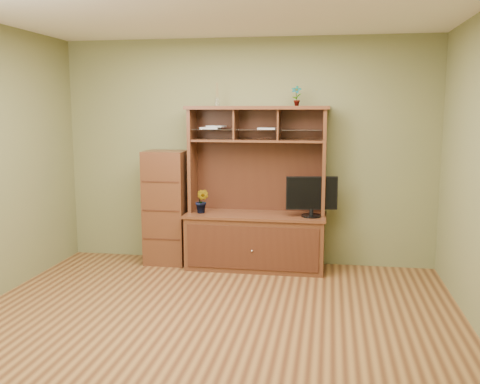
# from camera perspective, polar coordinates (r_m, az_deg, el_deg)

# --- Properties ---
(room) EXTENTS (4.54, 4.04, 2.74)m
(room) POSITION_cam_1_polar(r_m,az_deg,el_deg) (4.52, -3.23, 2.31)
(room) COLOR #4E2B16
(room) RESTS_ON ground
(media_hutch) EXTENTS (1.66, 0.61, 1.90)m
(media_hutch) POSITION_cam_1_polar(r_m,az_deg,el_deg) (6.31, 1.70, -3.45)
(media_hutch) COLOR #4D2716
(media_hutch) RESTS_ON room
(monitor) EXTENTS (0.58, 0.23, 0.46)m
(monitor) POSITION_cam_1_polar(r_m,az_deg,el_deg) (6.11, 7.65, -0.38)
(monitor) COLOR black
(monitor) RESTS_ON media_hutch
(orchid_plant) EXTENTS (0.19, 0.17, 0.29)m
(orchid_plant) POSITION_cam_1_polar(r_m,az_deg,el_deg) (6.30, -4.07, -0.98)
(orchid_plant) COLOR #25581E
(orchid_plant) RESTS_ON media_hutch
(top_plant) EXTENTS (0.13, 0.10, 0.23)m
(top_plant) POSITION_cam_1_polar(r_m,az_deg,el_deg) (6.20, 6.03, 10.18)
(top_plant) COLOR #2C6523
(top_plant) RESTS_ON media_hutch
(reed_diffuser) EXTENTS (0.05, 0.05, 0.27)m
(reed_diffuser) POSITION_cam_1_polar(r_m,az_deg,el_deg) (6.33, -2.45, 10.10)
(reed_diffuser) COLOR silver
(reed_diffuser) RESTS_ON media_hutch
(magazines) EXTENTS (0.91, 0.19, 0.04)m
(magazines) POSITION_cam_1_polar(r_m,az_deg,el_deg) (6.30, -1.01, 6.88)
(magazines) COLOR silver
(magazines) RESTS_ON media_hutch
(side_cabinet) EXTENTS (0.49, 0.45, 1.37)m
(side_cabinet) POSITION_cam_1_polar(r_m,az_deg,el_deg) (6.55, -7.84, -1.62)
(side_cabinet) COLOR #4D2716
(side_cabinet) RESTS_ON room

